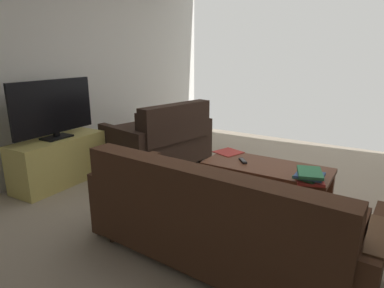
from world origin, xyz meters
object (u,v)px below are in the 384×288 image
object	(u,v)px
sofa_main	(219,218)
loose_magazine	(228,152)
coffee_table	(266,171)
tv_stand	(59,161)
flat_tv	(53,108)
tv_remote	(243,161)
book_stack	(309,176)
loveseat_near	(161,139)

from	to	relation	value
sofa_main	loose_magazine	distance (m)	1.44
sofa_main	coffee_table	bearing A→B (deg)	-87.16
sofa_main	tv_stand	world-z (taller)	sofa_main
sofa_main	flat_tv	xyz separation A→B (m)	(2.27, -0.35, 0.54)
flat_tv	tv_remote	xyz separation A→B (m)	(-1.96, -0.75, -0.48)
sofa_main	book_stack	size ratio (longest dim) A/B	6.07
sofa_main	loveseat_near	size ratio (longest dim) A/B	1.47
flat_tv	tv_remote	size ratio (longest dim) A/B	6.82
book_stack	tv_remote	xyz separation A→B (m)	(0.70, -0.19, -0.04)
loveseat_near	flat_tv	xyz separation A→B (m)	(0.62, 1.12, 0.52)
loveseat_near	flat_tv	bearing A→B (deg)	60.90
loveseat_near	coffee_table	world-z (taller)	loveseat_near
flat_tv	tv_remote	world-z (taller)	flat_tv
tv_stand	tv_remote	xyz separation A→B (m)	(-1.96, -0.75, 0.14)
loose_magazine	tv_remote	bearing A→B (deg)	159.92
tv_remote	loose_magazine	distance (m)	0.34
flat_tv	loose_magazine	distance (m)	2.01
book_stack	tv_stand	bearing A→B (deg)	11.99
loveseat_near	coffee_table	xyz separation A→B (m)	(-1.59, 0.34, -0.03)
flat_tv	loose_magazine	xyz separation A→B (m)	(-1.69, -0.97, -0.48)
coffee_table	book_stack	xyz separation A→B (m)	(-0.46, 0.21, 0.11)
coffee_table	tv_remote	world-z (taller)	tv_remote
coffee_table	tv_stand	world-z (taller)	tv_stand
coffee_table	loveseat_near	bearing A→B (deg)	-12.14
coffee_table	loose_magazine	world-z (taller)	loose_magazine
tv_stand	coffee_table	bearing A→B (deg)	-160.67
coffee_table	book_stack	bearing A→B (deg)	155.38
coffee_table	book_stack	distance (m)	0.51
loose_magazine	tv_stand	bearing A→B (deg)	47.90
sofa_main	book_stack	distance (m)	1.01
sofa_main	tv_remote	world-z (taller)	sofa_main
sofa_main	flat_tv	bearing A→B (deg)	-8.81
sofa_main	loveseat_near	world-z (taller)	loveseat_near
book_stack	loose_magazine	world-z (taller)	book_stack
coffee_table	tv_stand	xyz separation A→B (m)	(2.21, 0.78, -0.06)
sofa_main	tv_stand	bearing A→B (deg)	-8.79
tv_stand	book_stack	world-z (taller)	tv_stand
loveseat_near	book_stack	world-z (taller)	loveseat_near
tv_stand	tv_remote	size ratio (longest dim) A/B	7.29
sofa_main	tv_remote	distance (m)	1.15
tv_stand	loose_magazine	bearing A→B (deg)	-150.25
tv_stand	book_stack	size ratio (longest dim) A/B	3.22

